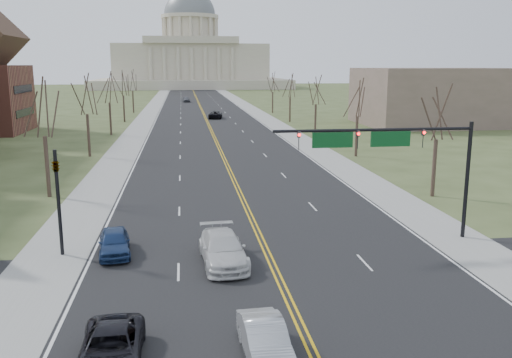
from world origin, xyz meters
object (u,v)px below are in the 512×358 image
object	(u,v)px
signal_left	(58,191)
car_sb_inner_second	(223,249)
car_sb_outer_lead	(111,349)
signal_mast	(389,147)
car_sb_outer_second	(114,242)
car_far_sb	(186,99)
car_sb_inner_lead	(265,341)
car_far_nb	(215,115)

from	to	relation	value
signal_left	car_sb_inner_second	world-z (taller)	signal_left
car_sb_outer_lead	car_sb_inner_second	world-z (taller)	car_sb_inner_second
signal_left	car_sb_outer_lead	bearing A→B (deg)	-71.04
signal_mast	car_sb_outer_second	size ratio (longest dim) A/B	2.88
car_far_sb	car_sb_inner_lead	bearing A→B (deg)	-95.70
car_far_nb	car_far_sb	size ratio (longest dim) A/B	1.17
car_sb_inner_lead	car_far_nb	size ratio (longest dim) A/B	0.78
signal_left	car_sb_inner_second	size ratio (longest dim) A/B	1.07
car_far_nb	car_far_sb	xyz separation A→B (m)	(-5.42, 50.11, 0.04)
signal_mast	car_sb_outer_second	world-z (taller)	signal_mast
car_sb_outer_lead	car_far_nb	world-z (taller)	car_far_nb
car_sb_inner_second	car_sb_outer_second	xyz separation A→B (m)	(-5.96, 2.24, -0.10)
car_sb_inner_second	car_sb_outer_second	world-z (taller)	car_sb_inner_second
signal_mast	car_sb_outer_second	bearing A→B (deg)	-178.83
car_sb_outer_lead	car_sb_inner_second	bearing A→B (deg)	63.22
car_sb_inner_second	car_sb_outer_lead	bearing A→B (deg)	-119.70
car_sb_outer_second	car_sb_inner_lead	bearing A→B (deg)	-67.84
car_sb_outer_second	car_far_nb	distance (m)	80.04
car_sb_inner_second	signal_left	bearing A→B (deg)	160.11
car_far_nb	car_far_sb	bearing A→B (deg)	-76.53
car_sb_inner_lead	car_far_sb	xyz separation A→B (m)	(-1.64, 141.59, 0.10)
car_sb_outer_lead	car_sb_inner_second	distance (m)	10.73
car_sb_outer_second	signal_left	bearing A→B (deg)	166.66
car_sb_outer_lead	car_sb_outer_second	xyz separation A→B (m)	(-1.27, 11.89, 0.05)
car_sb_inner_second	car_sb_outer_second	size ratio (longest dim) A/B	1.33
signal_left	car_sb_inner_lead	bearing A→B (deg)	-52.17
signal_mast	car_far_nb	distance (m)	79.36
car_sb_inner_lead	car_far_sb	size ratio (longest dim) A/B	0.91
car_sb_outer_lead	car_far_sb	size ratio (longest dim) A/B	1.02
signal_mast	car_far_sb	distance (m)	129.68
signal_mast	car_sb_outer_lead	distance (m)	19.81
signal_mast	car_sb_outer_lead	world-z (taller)	signal_mast
signal_mast	car_sb_inner_second	xyz separation A→B (m)	(-10.06, -2.56, -4.94)
signal_left	car_sb_inner_lead	size ratio (longest dim) A/B	1.40
car_sb_outer_second	car_far_sb	size ratio (longest dim) A/B	0.90
signal_left	car_sb_outer_second	bearing A→B (deg)	-6.41
car_sb_outer_lead	car_sb_outer_second	size ratio (longest dim) A/B	1.14
signal_mast	signal_left	size ratio (longest dim) A/B	2.02
car_sb_outer_lead	car_sb_inner_second	xyz separation A→B (m)	(4.69, 9.65, 0.15)
signal_left	car_sb_inner_second	distance (m)	9.69
car_sb_outer_second	car_far_nb	bearing A→B (deg)	75.51
signal_mast	car_far_nb	size ratio (longest dim) A/B	2.21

